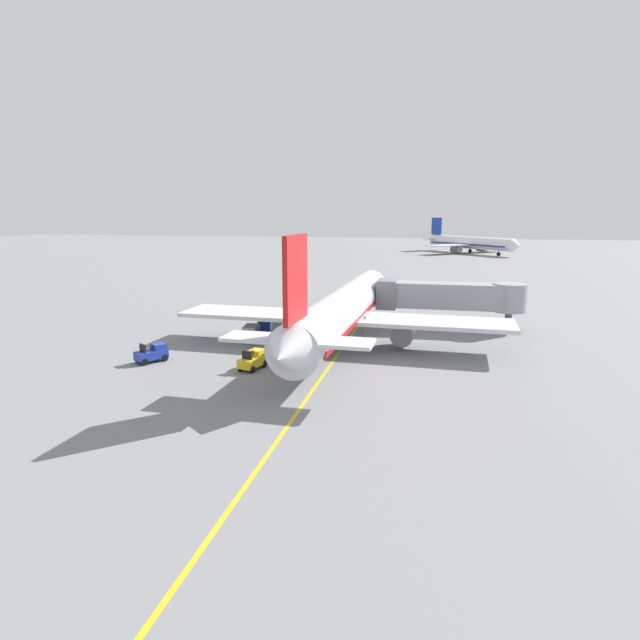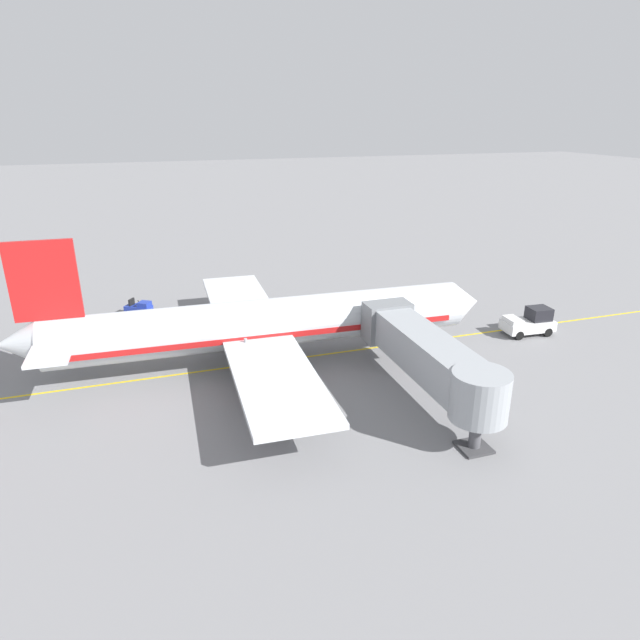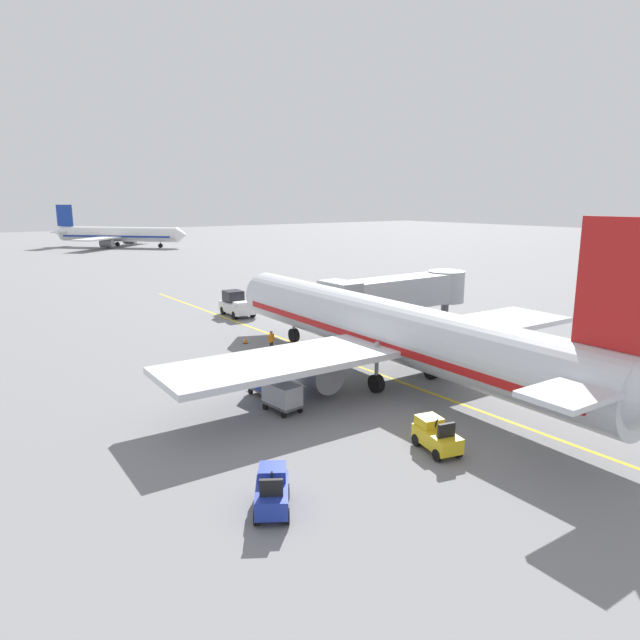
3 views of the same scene
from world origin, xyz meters
name	(u,v)px [view 2 (image 2 of 3)]	position (x,y,z in m)	size (l,w,h in m)	color
ground_plane	(278,361)	(0.00, 0.00, 0.00)	(400.00, 400.00, 0.00)	slate
gate_lead_in_line	(278,361)	(0.00, 0.00, 0.00)	(0.24, 80.00, 0.01)	gold
parked_airliner	(263,324)	(-0.20, -1.08, 3.19)	(30.17, 37.30, 10.63)	silver
jet_bridge	(428,355)	(9.45, 7.91, 3.46)	(15.08, 3.50, 4.98)	#93999E
pushback_tractor	(529,322)	(1.45, 22.52, 1.10)	(2.47, 4.53, 2.40)	silver
baggage_tug_lead	(139,308)	(-14.37, -10.21, 0.71)	(2.36, 2.75, 1.62)	#1E339E
baggage_tug_trailing	(140,342)	(-5.69, -10.33, 0.71)	(1.80, 2.72, 1.62)	gold
baggage_cart_front	(263,315)	(-8.20, 0.62, 0.95)	(1.53, 2.96, 1.58)	#4C4C51
baggage_cart_second_in_train	(233,316)	(-8.77, -2.04, 0.95)	(1.53, 2.96, 1.58)	#4C4C51
ground_crew_wing_walker	(364,324)	(-3.01, 8.58, 0.95)	(0.70, 0.37, 1.69)	#232328
safety_cone_nose_left	(340,320)	(-6.46, 7.54, 0.29)	(0.36, 0.36, 0.59)	black
safety_cone_nose_right	(400,326)	(-3.24, 12.24, 0.29)	(0.36, 0.36, 0.59)	black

